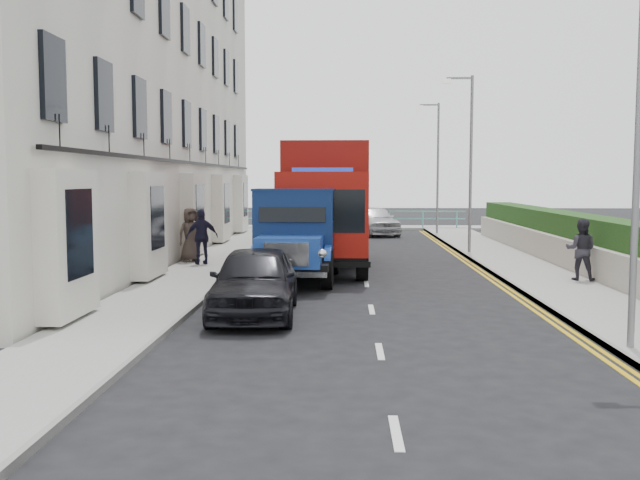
{
  "coord_description": "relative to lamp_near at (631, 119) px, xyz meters",
  "views": [
    {
      "loc": [
        -0.61,
        -14.22,
        3.0
      ],
      "look_at": [
        -1.27,
        4.39,
        1.4
      ],
      "focal_mm": 40.0,
      "sensor_mm": 36.0,
      "label": 1
    }
  ],
  "objects": [
    {
      "name": "ground",
      "position": [
        -4.18,
        2.0,
        -4.0
      ],
      "size": [
        120.0,
        120.0,
        0.0
      ],
      "primitive_type": "plane",
      "color": "black",
      "rests_on": "ground"
    },
    {
      "name": "pavement_west",
      "position": [
        -9.38,
        11.0,
        -3.94
      ],
      "size": [
        2.4,
        38.0,
        0.12
      ],
      "primitive_type": "cube",
      "color": "gray",
      "rests_on": "ground"
    },
    {
      "name": "pavement_east",
      "position": [
        1.12,
        11.0,
        -3.94
      ],
      "size": [
        2.6,
        38.0,
        0.12
      ],
      "primitive_type": "cube",
      "color": "gray",
      "rests_on": "ground"
    },
    {
      "name": "promenade",
      "position": [
        -4.18,
        31.0,
        -3.94
      ],
      "size": [
        30.0,
        2.5,
        0.12
      ],
      "primitive_type": "cube",
      "color": "gray",
      "rests_on": "ground"
    },
    {
      "name": "sea_plane",
      "position": [
        -4.18,
        62.0,
        -4.0
      ],
      "size": [
        120.0,
        120.0,
        0.0
      ],
      "primitive_type": "plane",
      "color": "slate",
      "rests_on": "ground"
    },
    {
      "name": "terrace_west",
      "position": [
        -13.65,
        15.0,
        3.17
      ],
      "size": [
        6.31,
        30.2,
        14.25
      ],
      "color": "beige",
      "rests_on": "ground"
    },
    {
      "name": "garden_east",
      "position": [
        3.03,
        11.0,
        -3.1
      ],
      "size": [
        1.45,
        28.0,
        1.75
      ],
      "color": "#B2AD9E",
      "rests_on": "ground"
    },
    {
      "name": "seafront_railing",
      "position": [
        -4.18,
        30.2,
        -3.42
      ],
      "size": [
        13.0,
        0.08,
        1.11
      ],
      "color": "#59B2A5",
      "rests_on": "ground"
    },
    {
      "name": "lamp_near",
      "position": [
        0.0,
        0.0,
        0.0
      ],
      "size": [
        1.23,
        0.18,
        7.0
      ],
      "color": "slate",
      "rests_on": "ground"
    },
    {
      "name": "lamp_mid",
      "position": [
        0.0,
        16.0,
        0.0
      ],
      "size": [
        1.23,
        0.18,
        7.0
      ],
      "color": "slate",
      "rests_on": "ground"
    },
    {
      "name": "lamp_far",
      "position": [
        0.0,
        26.0,
        0.0
      ],
      "size": [
        1.23,
        0.18,
        7.0
      ],
      "color": "slate",
      "rests_on": "ground"
    },
    {
      "name": "bedford_lorry",
      "position": [
        -6.2,
        7.96,
        -2.76
      ],
      "size": [
        2.46,
        5.77,
        2.68
      ],
      "rotation": [
        0.0,
        0.0,
        -0.04
      ],
      "color": "black",
      "rests_on": "ground"
    },
    {
      "name": "red_lorry",
      "position": [
        -5.43,
        11.93,
        -1.76
      ],
      "size": [
        2.8,
        8.04,
        4.2
      ],
      "rotation": [
        0.0,
        0.0,
        -0.01
      ],
      "color": "black",
      "rests_on": "ground"
    },
    {
      "name": "parked_car_front",
      "position": [
        -6.78,
        3.22,
        -3.23
      ],
      "size": [
        1.97,
        4.55,
        1.53
      ],
      "primitive_type": "imported",
      "rotation": [
        0.0,
        0.0,
        0.04
      ],
      "color": "black",
      "rests_on": "ground"
    },
    {
      "name": "parked_car_mid",
      "position": [
        -6.78,
        10.51,
        -3.26
      ],
      "size": [
        1.67,
        4.51,
        1.48
      ],
      "primitive_type": "imported",
      "rotation": [
        0.0,
        0.0,
        0.02
      ],
      "color": "#4C75A4",
      "rests_on": "ground"
    },
    {
      "name": "parked_car_rear",
      "position": [
        -7.48,
        19.81,
        -3.36
      ],
      "size": [
        2.13,
        4.53,
        1.28
      ],
      "primitive_type": "imported",
      "rotation": [
        0.0,
        0.0,
        0.08
      ],
      "color": "#BCBCC2",
      "rests_on": "ground"
    },
    {
      "name": "seafront_car_left",
      "position": [
        -5.52,
        29.0,
        -3.23
      ],
      "size": [
        2.7,
        5.6,
        1.54
      ],
      "primitive_type": "imported",
      "rotation": [
        0.0,
        0.0,
        3.17
      ],
      "color": "black",
      "rests_on": "ground"
    },
    {
      "name": "seafront_car_right",
      "position": [
        -3.24,
        25.96,
        -3.21
      ],
      "size": [
        3.01,
        4.95,
        1.58
      ],
      "primitive_type": "imported",
      "rotation": [
        0.0,
        0.0,
        0.27
      ],
      "color": "#B9B9BE",
      "rests_on": "ground"
    },
    {
      "name": "pedestrian_east_far",
      "position": [
        1.92,
        8.18,
        -3.0
      ],
      "size": [
        1.04,
        0.93,
        1.76
      ],
      "primitive_type": "imported",
      "rotation": [
        0.0,
        0.0,
        2.77
      ],
      "color": "#29272F",
      "rests_on": "pavement_east"
    },
    {
      "name": "pedestrian_west_near",
      "position": [
        -9.62,
        11.58,
        -2.95
      ],
      "size": [
        1.18,
        0.85,
        1.86
      ],
      "primitive_type": "imported",
      "rotation": [
        0.0,
        0.0,
        3.55
      ],
      "color": "black",
      "rests_on": "pavement_west"
    },
    {
      "name": "pedestrian_west_far",
      "position": [
        -10.18,
        12.34,
        -2.93
      ],
      "size": [
        1.1,
        1.04,
        1.89
      ],
      "primitive_type": "imported",
      "rotation": [
        0.0,
        0.0,
        0.64
      ],
      "color": "#40352E",
      "rests_on": "pavement_west"
    }
  ]
}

